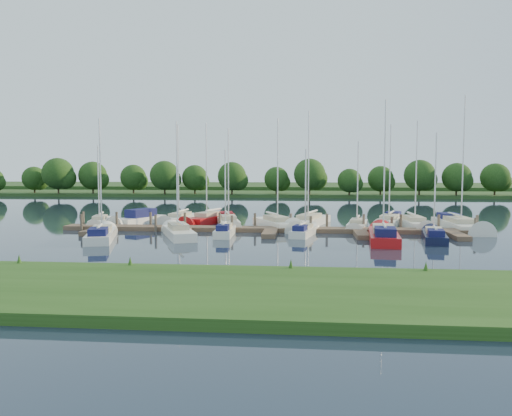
# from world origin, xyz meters

# --- Properties ---
(ground) EXTENTS (260.00, 260.00, 0.00)m
(ground) POSITION_xyz_m (0.00, 0.00, 0.00)
(ground) COLOR #182131
(ground) RESTS_ON ground
(near_bank) EXTENTS (90.00, 10.00, 0.50)m
(near_bank) POSITION_xyz_m (0.00, -16.00, 0.25)
(near_bank) COLOR #214513
(near_bank) RESTS_ON ground
(dock) EXTENTS (40.00, 6.00, 0.40)m
(dock) POSITION_xyz_m (0.00, 7.31, 0.20)
(dock) COLOR brown
(dock) RESTS_ON ground
(mooring_pilings) EXTENTS (38.24, 2.84, 2.00)m
(mooring_pilings) POSITION_xyz_m (0.00, 8.43, 0.60)
(mooring_pilings) COLOR #473D33
(mooring_pilings) RESTS_ON ground
(far_shore) EXTENTS (180.00, 30.00, 0.60)m
(far_shore) POSITION_xyz_m (0.00, 75.00, 0.30)
(far_shore) COLOR #28451A
(far_shore) RESTS_ON ground
(distant_hill) EXTENTS (220.00, 40.00, 1.40)m
(distant_hill) POSITION_xyz_m (0.00, 100.00, 0.70)
(distant_hill) COLOR #2A4A20
(distant_hill) RESTS_ON ground
(treeline) EXTENTS (145.37, 9.75, 8.22)m
(treeline) POSITION_xyz_m (-1.28, 61.78, 4.12)
(treeline) COLOR #38281C
(treeline) RESTS_ON ground
(sailboat_n_0) EXTENTS (2.83, 6.74, 8.63)m
(sailboat_n_0) POSITION_xyz_m (-18.23, 11.54, 0.27)
(sailboat_n_0) COLOR white
(sailboat_n_0) RESTS_ON ground
(motorboat) EXTENTS (4.33, 6.96, 1.97)m
(motorboat) POSITION_xyz_m (-14.57, 13.27, 0.39)
(motorboat) COLOR white
(motorboat) RESTS_ON ground
(sailboat_n_2) EXTENTS (2.81, 8.79, 11.03)m
(sailboat_n_2) POSITION_xyz_m (-10.58, 14.89, 0.27)
(sailboat_n_2) COLOR white
(sailboat_n_2) RESTS_ON ground
(sailboat_n_3) EXTENTS (4.50, 8.59, 11.12)m
(sailboat_n_3) POSITION_xyz_m (-7.28, 14.29, 0.28)
(sailboat_n_3) COLOR #B11013
(sailboat_n_3) RESTS_ON ground
(sailboat_n_4) EXTENTS (3.46, 8.07, 10.31)m
(sailboat_n_4) POSITION_xyz_m (-4.72, 11.74, 0.33)
(sailboat_n_4) COLOR white
(sailboat_n_4) RESTS_ON ground
(sailboat_n_5) EXTENTS (5.10, 8.52, 11.20)m
(sailboat_n_5) POSITION_xyz_m (0.29, 10.60, 0.28)
(sailboat_n_5) COLOR white
(sailboat_n_5) RESTS_ON ground
(sailboat_n_6) EXTENTS (4.59, 9.65, 12.18)m
(sailboat_n_6) POSITION_xyz_m (3.50, 13.21, 0.28)
(sailboat_n_6) COLOR white
(sailboat_n_6) RESTS_ON ground
(sailboat_n_7) EXTENTS (2.70, 7.01, 8.89)m
(sailboat_n_7) POSITION_xyz_m (8.19, 10.75, 0.27)
(sailboat_n_7) COLOR white
(sailboat_n_7) RESTS_ON ground
(sailboat_n_8) EXTENTS (4.25, 8.49, 10.81)m
(sailboat_n_8) POSITION_xyz_m (11.93, 14.50, 0.32)
(sailboat_n_8) COLOR white
(sailboat_n_8) RESTS_ON ground
(sailboat_n_9) EXTENTS (2.36, 8.66, 11.01)m
(sailboat_n_9) POSITION_xyz_m (14.04, 12.59, 0.28)
(sailboat_n_9) COLOR white
(sailboat_n_9) RESTS_ON ground
(sailboat_n_10) EXTENTS (2.93, 10.61, 13.32)m
(sailboat_n_10) POSITION_xyz_m (18.04, 11.34, 0.33)
(sailboat_n_10) COLOR white
(sailboat_n_10) RESTS_ON ground
(sailboat_s_0) EXTENTS (3.81, 8.20, 10.45)m
(sailboat_s_0) POSITION_xyz_m (-13.76, 1.21, 0.33)
(sailboat_s_0) COLOR white
(sailboat_s_0) RESTS_ON ground
(sailboat_s_1) EXTENTS (4.45, 7.90, 10.37)m
(sailboat_s_1) POSITION_xyz_m (-7.84, 3.52, 0.28)
(sailboat_s_1) COLOR white
(sailboat_s_1) RESTS_ON ground
(sailboat_s_2) EXTENTS (1.60, 6.04, 7.91)m
(sailboat_s_2) POSITION_xyz_m (-3.94, 4.77, 0.32)
(sailboat_s_2) COLOR white
(sailboat_s_2) RESTS_ON ground
(sailboat_s_3) EXTENTS (2.59, 6.18, 7.95)m
(sailboat_s_3) POSITION_xyz_m (3.03, 5.53, 0.31)
(sailboat_s_3) COLOR white
(sailboat_s_3) RESTS_ON ground
(sailboat_s_4) EXTENTS (3.04, 9.41, 11.96)m
(sailboat_s_4) POSITION_xyz_m (9.46, 2.75, 0.34)
(sailboat_s_4) COLOR #B11013
(sailboat_s_4) RESTS_ON ground
(sailboat_s_5) EXTENTS (2.74, 7.23, 9.18)m
(sailboat_s_5) POSITION_xyz_m (13.66, 3.44, 0.32)
(sailboat_s_5) COLOR black
(sailboat_s_5) RESTS_ON ground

